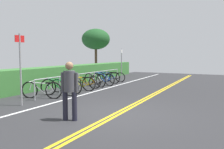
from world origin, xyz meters
TOP-DOWN VIEW (x-y plane):
  - ground_plane at (0.00, 0.00)m, footprint 33.68×11.85m
  - centre_line_yellow_inner at (0.00, -0.08)m, footprint 30.31×0.10m
  - centre_line_yellow_outer at (0.00, 0.08)m, footprint 30.31×0.10m
  - bike_lane_stripe_white at (0.00, 2.85)m, footprint 30.31×0.12m
  - bike_rack at (4.34, 3.82)m, footprint 7.69×0.05m
  - bicycle_0 at (1.00, 3.91)m, footprint 0.65×1.72m
  - bicycle_1 at (1.91, 3.72)m, footprint 0.59×1.79m
  - bicycle_2 at (2.64, 3.89)m, footprint 0.46×1.75m
  - bicycle_3 at (3.50, 3.75)m, footprint 0.48×1.78m
  - bicycle_4 at (4.28, 3.91)m, footprint 0.66×1.69m
  - bicycle_5 at (5.21, 3.86)m, footprint 0.63×1.73m
  - bicycle_6 at (5.94, 3.70)m, footprint 0.53×1.73m
  - bicycle_7 at (6.88, 3.96)m, footprint 0.46×1.87m
  - bicycle_8 at (7.73, 3.89)m, footprint 0.46×1.63m
  - pedestrian at (-1.15, 0.86)m, footprint 0.32×0.47m
  - sign_post_near at (-0.39, 3.55)m, footprint 0.36×0.08m
  - sign_post_far at (8.74, 3.76)m, footprint 0.36×0.07m
  - hedge_backdrop at (5.84, 6.02)m, footprint 16.64×1.21m
  - tree_mid at (11.93, 7.71)m, footprint 2.52×2.52m

SIDE VIEW (x-z plane):
  - ground_plane at x=0.00m, z-range -0.05..0.00m
  - centre_line_yellow_inner at x=0.00m, z-range 0.00..0.00m
  - centre_line_yellow_outer at x=0.00m, z-range 0.00..0.00m
  - bike_lane_stripe_white at x=0.00m, z-range 0.00..0.00m
  - bicycle_8 at x=7.73m, z-range -0.02..0.66m
  - bicycle_2 at x=2.64m, z-range -0.02..0.67m
  - bicycle_4 at x=4.28m, z-range -0.02..0.68m
  - bicycle_0 at x=1.00m, z-range -0.02..0.72m
  - bicycle_6 at x=5.94m, z-range -0.02..0.73m
  - bicycle_3 at x=3.50m, z-range -0.02..0.74m
  - bicycle_5 at x=5.21m, z-range -0.02..0.76m
  - bicycle_1 at x=1.91m, z-range -0.02..0.76m
  - bicycle_7 at x=6.88m, z-range -0.02..0.76m
  - hedge_backdrop at x=5.84m, z-range 0.00..1.12m
  - bike_rack at x=4.34m, z-range 0.21..1.05m
  - pedestrian at x=-1.15m, z-range 0.12..1.74m
  - sign_post_far at x=8.74m, z-range 0.23..2.47m
  - sign_post_near at x=-0.39m, z-range 0.24..2.79m
  - tree_mid at x=11.93m, z-range 1.12..5.24m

